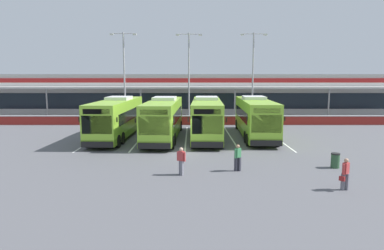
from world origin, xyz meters
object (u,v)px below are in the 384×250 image
coach_bus_leftmost (118,119)px  pedestrian_in_dark_coat (182,160)px  coach_bus_right_centre (256,118)px  lamp_post_west (125,71)px  pedestrian_child (239,157)px  lamp_post_east (254,72)px  coach_bus_left_centre (165,119)px  litter_bin (337,161)px  pedestrian_with_handbag (347,173)px  lamp_post_centre (190,72)px  coach_bus_centre (208,119)px

coach_bus_leftmost → pedestrian_in_dark_coat: size_ratio=7.55×
coach_bus_right_centre → lamp_post_west: size_ratio=1.11×
coach_bus_right_centre → pedestrian_child: size_ratio=7.55×
lamp_post_west → lamp_post_east: same height
coach_bus_left_centre → pedestrian_child: (5.36, -10.90, -0.91)m
coach_bus_left_centre → litter_bin: (11.55, -10.19, -1.32)m
lamp_post_west → litter_bin: size_ratio=11.83×
coach_bus_leftmost → litter_bin: (15.93, -10.69, -1.32)m
coach_bus_leftmost → coach_bus_right_centre: 12.96m
lamp_post_west → lamp_post_east: size_ratio=1.00×
coach_bus_left_centre → litter_bin: coach_bus_left_centre is taller
coach_bus_leftmost → pedestrian_with_handbag: size_ratio=7.55×
pedestrian_in_dark_coat → lamp_post_centre: (0.23, 23.73, 5.42)m
coach_bus_right_centre → pedestrian_with_handbag: (1.71, -15.44, -0.93)m
pedestrian_with_handbag → lamp_post_centre: lamp_post_centre is taller
coach_bus_centre → lamp_post_west: (-9.72, 11.02, 4.50)m
pedestrian_child → litter_bin: pedestrian_child is taller
lamp_post_east → coach_bus_leftmost: bearing=-142.3°
lamp_post_centre → lamp_post_east: size_ratio=1.00×
pedestrian_with_handbag → pedestrian_child: (-4.92, 3.47, 0.02)m
coach_bus_centre → litter_bin: 13.13m
coach_bus_centre → lamp_post_centre: lamp_post_centre is taller
coach_bus_centre → litter_bin: size_ratio=13.15×
lamp_post_east → pedestrian_with_handbag: bearing=-89.8°
pedestrian_in_dark_coat → litter_bin: 9.70m
coach_bus_leftmost → litter_bin: bearing=-33.9°
lamp_post_west → coach_bus_right_centre: bearing=-36.0°
coach_bus_leftmost → litter_bin: size_ratio=13.15×
lamp_post_east → lamp_post_west: bearing=-179.0°
coach_bus_left_centre → lamp_post_east: size_ratio=1.11×
pedestrian_in_dark_coat → litter_bin: (9.56, 1.54, -0.41)m
pedestrian_with_handbag → litter_bin: bearing=73.1°
coach_bus_centre → pedestrian_in_dark_coat: (-1.98, -12.18, -0.91)m
litter_bin → lamp_post_centre: bearing=112.8°
coach_bus_left_centre → coach_bus_centre: 3.99m
coach_bus_right_centre → lamp_post_west: 18.27m
coach_bus_leftmost → coach_bus_left_centre: size_ratio=1.00×
coach_bus_centre → pedestrian_with_handbag: 16.13m
pedestrian_child → litter_bin: (6.19, 0.71, -0.41)m
pedestrian_in_dark_coat → pedestrian_child: bearing=13.8°
pedestrian_with_handbag → pedestrian_child: same height
coach_bus_centre → lamp_post_centre: 12.52m
lamp_post_west → lamp_post_centre: bearing=3.8°
coach_bus_left_centre → lamp_post_east: (10.17, 11.75, 4.50)m
coach_bus_centre → lamp_post_west: size_ratio=1.11×
lamp_post_west → lamp_post_east: (15.92, 0.28, 0.00)m
lamp_post_east → litter_bin: (1.38, -21.94, -5.82)m
pedestrian_in_dark_coat → lamp_post_west: bearing=108.4°
coach_bus_right_centre → pedestrian_in_dark_coat: 14.42m
coach_bus_leftmost → pedestrian_child: (9.74, -11.41, -0.91)m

